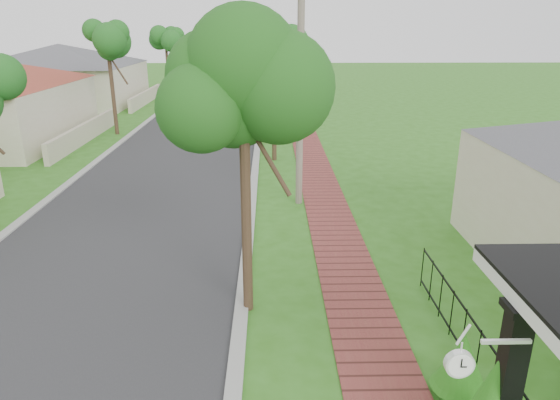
# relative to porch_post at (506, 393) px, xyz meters

# --- Properties ---
(road) EXTENTS (7.00, 120.00, 0.02)m
(road) POSITION_rel_porch_post_xyz_m (-7.55, 21.00, -1.12)
(road) COLOR #28282B
(road) RESTS_ON ground
(kerb_right) EXTENTS (0.30, 120.00, 0.10)m
(kerb_right) POSITION_rel_porch_post_xyz_m (-3.90, 21.00, -1.12)
(kerb_right) COLOR #9E9E99
(kerb_right) RESTS_ON ground
(kerb_left) EXTENTS (0.30, 120.00, 0.10)m
(kerb_left) POSITION_rel_porch_post_xyz_m (-11.20, 21.00, -1.12)
(kerb_left) COLOR #9E9E99
(kerb_left) RESTS_ON ground
(sidewalk) EXTENTS (1.50, 120.00, 0.03)m
(sidewalk) POSITION_rel_porch_post_xyz_m (-1.30, 21.00, -1.12)
(sidewalk) COLOR brown
(sidewalk) RESTS_ON ground
(porch_post) EXTENTS (0.48, 0.48, 2.52)m
(porch_post) POSITION_rel_porch_post_xyz_m (0.00, 0.00, 0.00)
(porch_post) COLOR black
(porch_post) RESTS_ON ground
(picket_fence) EXTENTS (0.03, 8.02, 1.00)m
(picket_fence) POSITION_rel_porch_post_xyz_m (0.35, 1.00, -0.59)
(picket_fence) COLOR black
(picket_fence) RESTS_ON ground
(street_trees) EXTENTS (10.70, 37.65, 5.89)m
(street_trees) POSITION_rel_porch_post_xyz_m (-7.42, 27.84, 3.42)
(street_trees) COLOR #382619
(street_trees) RESTS_ON ground
(far_house_grey) EXTENTS (15.56, 15.56, 4.60)m
(far_house_grey) POSITION_rel_porch_post_xyz_m (-19.52, 35.00, 1.22)
(far_house_grey) COLOR beige
(far_house_grey) RESTS_ON ground
(parked_car_red) EXTENTS (2.24, 4.93, 1.64)m
(parked_car_red) POSITION_rel_porch_post_xyz_m (-4.15, 23.26, -0.30)
(parked_car_red) COLOR #5D130E
(parked_car_red) RESTS_ON ground
(parked_car_white) EXTENTS (2.05, 4.56, 1.45)m
(parked_car_white) POSITION_rel_porch_post_xyz_m (-4.58, 28.35, -0.39)
(parked_car_white) COLOR #BEBEC0
(parked_car_white) RESTS_ON ground
(near_tree) EXTENTS (2.35, 2.35, 6.03)m
(near_tree) POSITION_rel_porch_post_xyz_m (-3.75, 4.07, 3.69)
(near_tree) COLOR #382619
(near_tree) RESTS_ON ground
(utility_pole) EXTENTS (1.20, 0.24, 7.81)m
(utility_pole) POSITION_rel_porch_post_xyz_m (-2.25, 11.00, 2.85)
(utility_pole) COLOR gray
(utility_pole) RESTS_ON ground
(station_clock) EXTENTS (1.04, 0.13, 0.53)m
(station_clock) POSITION_rel_porch_post_xyz_m (-0.85, -0.40, 0.83)
(station_clock) COLOR white
(station_clock) RESTS_ON ground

